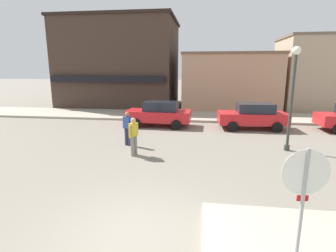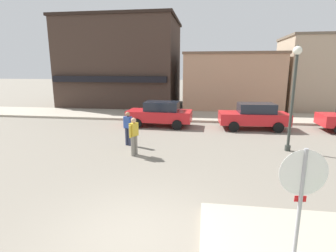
{
  "view_description": "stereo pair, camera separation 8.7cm",
  "coord_description": "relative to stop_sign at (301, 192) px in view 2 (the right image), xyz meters",
  "views": [
    {
      "loc": [
        1.35,
        -4.89,
        3.59
      ],
      "look_at": [
        0.09,
        4.5,
        1.5
      ],
      "focal_mm": 28.0,
      "sensor_mm": 36.0,
      "label": 1
    },
    {
      "loc": [
        1.43,
        -4.87,
        3.59
      ],
      "look_at": [
        0.09,
        4.5,
        1.5
      ],
      "focal_mm": 28.0,
      "sensor_mm": 36.0,
      "label": 2
    }
  ],
  "objects": [
    {
      "name": "stop_sign",
      "position": [
        0.0,
        0.0,
        0.0
      ],
      "size": [
        0.82,
        0.1,
        2.3
      ],
      "color": "#9E9EA3",
      "rests_on": "ground"
    },
    {
      "name": "parked_car_second",
      "position": [
        1.23,
        11.62,
        -0.71
      ],
      "size": [
        4.08,
        2.04,
        1.56
      ],
      "color": "red",
      "rests_on": "ground"
    },
    {
      "name": "lamp_post",
      "position": [
        2.01,
        7.39,
        1.44
      ],
      "size": [
        0.36,
        0.36,
        4.54
      ],
      "color": "#333833",
      "rests_on": "ground"
    },
    {
      "name": "ground_plane",
      "position": [
        -3.1,
        0.46,
        -1.52
      ],
      "size": [
        160.0,
        160.0,
        0.0
      ],
      "primitive_type": "plane",
      "color": "gray"
    },
    {
      "name": "pedestrian_crossing_near",
      "position": [
        -4.58,
        5.83,
        -0.65
      ],
      "size": [
        0.35,
        0.54,
        1.61
      ],
      "color": "gray",
      "rests_on": "ground"
    },
    {
      "name": "parked_car_nearest",
      "position": [
        -4.47,
        11.62,
        -0.71
      ],
      "size": [
        4.05,
        1.98,
        1.56
      ],
      "color": "red",
      "rests_on": "ground"
    },
    {
      "name": "building_corner_shop",
      "position": [
        -9.77,
        20.99,
        2.54
      ],
      "size": [
        10.74,
        8.31,
        8.1
      ],
      "color": "#3D2D26",
      "rests_on": "ground"
    },
    {
      "name": "building_storefront_left_near",
      "position": [
        0.51,
        20.49,
        0.93
      ],
      "size": [
        8.24,
        7.07,
        4.89
      ],
      "color": "tan",
      "rests_on": "ground"
    },
    {
      "name": "pedestrian_crossing_far",
      "position": [
        -5.24,
        7.22,
        -0.65
      ],
      "size": [
        0.54,
        0.35,
        1.61
      ],
      "color": "#2D334C",
      "rests_on": "ground"
    },
    {
      "name": "kerb_far",
      "position": [
        -3.1,
        15.08,
        -1.44
      ],
      "size": [
        80.0,
        4.0,
        0.15
      ],
      "primitive_type": "cube",
      "color": "#A89E8C",
      "rests_on": "ground"
    }
  ]
}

